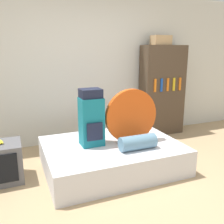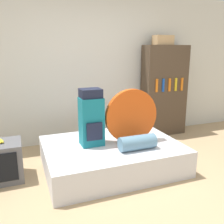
{
  "view_description": "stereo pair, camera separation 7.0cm",
  "coord_description": "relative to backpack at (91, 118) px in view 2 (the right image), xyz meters",
  "views": [
    {
      "loc": [
        -1.28,
        -2.31,
        1.63
      ],
      "look_at": [
        -0.05,
        0.71,
        0.81
      ],
      "focal_mm": 40.0,
      "sensor_mm": 36.0,
      "label": 1
    },
    {
      "loc": [
        -1.22,
        -2.34,
        1.63
      ],
      "look_at": [
        -0.05,
        0.71,
        0.81
      ],
      "focal_mm": 40.0,
      "sensor_mm": 36.0,
      "label": 2
    }
  ],
  "objects": [
    {
      "name": "wall_back",
      "position": [
        0.32,
        1.22,
        0.56
      ],
      "size": [
        8.0,
        0.05,
        2.6
      ],
      "color": "silver",
      "rests_on": "ground_plane"
    },
    {
      "name": "tent_bag",
      "position": [
        0.55,
        -0.1,
        0.0
      ],
      "size": [
        0.75,
        0.07,
        0.75
      ],
      "color": "#D14C14",
      "rests_on": "bed"
    },
    {
      "name": "backpack",
      "position": [
        0.0,
        0.0,
        0.0
      ],
      "size": [
        0.3,
        0.29,
        0.77
      ],
      "color": "#14707F",
      "rests_on": "bed"
    },
    {
      "name": "sleeping_roll",
      "position": [
        0.5,
        -0.39,
        -0.28
      ],
      "size": [
        0.49,
        0.19,
        0.19
      ],
      "color": "#5B849E",
      "rests_on": "bed"
    },
    {
      "name": "ground_plane",
      "position": [
        0.32,
        -0.78,
        -0.74
      ],
      "size": [
        16.0,
        16.0,
        0.0
      ],
      "primitive_type": "plane",
      "color": "tan"
    },
    {
      "name": "bookshelf",
      "position": [
        1.75,
        0.98,
        0.12
      ],
      "size": [
        0.86,
        0.35,
        1.71
      ],
      "color": "#473828",
      "rests_on": "ground_plane"
    },
    {
      "name": "banana_bunch",
      "position": [
        -1.16,
        0.15,
        -0.22
      ],
      "size": [
        0.13,
        0.17,
        0.04
      ],
      "color": "yellow",
      "rests_on": "television"
    },
    {
      "name": "bed",
      "position": [
        0.27,
        -0.06,
        -0.55
      ],
      "size": [
        1.84,
        1.36,
        0.36
      ],
      "color": "silver",
      "rests_on": "ground_plane"
    },
    {
      "name": "cardboard_box",
      "position": [
        1.67,
        0.98,
        1.06
      ],
      "size": [
        0.35,
        0.21,
        0.17
      ],
      "color": "tan",
      "rests_on": "bookshelf"
    }
  ]
}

